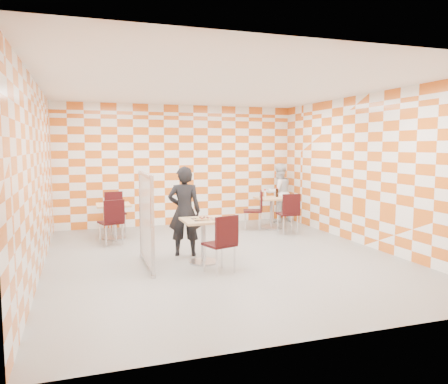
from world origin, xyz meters
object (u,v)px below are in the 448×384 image
object	(u,v)px
empty_table	(114,215)
partition	(146,220)
chair_second_front	(289,210)
second_table	(272,207)
man_dark	(184,211)
chair_main_front	(223,239)
chair_empty_near	(112,218)
man_white	(279,193)
sport_bottle	(265,194)
main_table	(204,233)
soda_bottle	(277,193)
chair_second_side	(257,207)
chair_empty_far	(115,208)

from	to	relation	value
empty_table	partition	distance (m)	2.48
chair_second_front	second_table	bearing A→B (deg)	96.17
partition	empty_table	bearing A→B (deg)	98.11
man_dark	chair_main_front	bearing A→B (deg)	118.35
chair_main_front	chair_empty_near	bearing A→B (deg)	120.03
chair_empty_near	chair_main_front	bearing A→B (deg)	-59.97
man_dark	man_white	distance (m)	4.16
sport_bottle	main_table	bearing A→B (deg)	-130.91
man_dark	soda_bottle	distance (m)	3.39
chair_second_side	partition	xyz separation A→B (m)	(-2.95, -2.43, 0.25)
empty_table	sport_bottle	distance (m)	3.59
chair_main_front	soda_bottle	xyz separation A→B (m)	(2.46, 3.30, 0.31)
main_table	man_white	bearing A→B (deg)	48.15
main_table	empty_table	xyz separation A→B (m)	(-1.30, 2.48, 0.00)
chair_second_side	sport_bottle	world-z (taller)	sport_bottle
chair_main_front	chair_empty_far	distance (m)	4.20
main_table	man_white	xyz separation A→B (m)	(2.97, 3.32, 0.26)
soda_bottle	empty_table	bearing A→B (deg)	-178.61
man_white	sport_bottle	size ratio (longest dim) A/B	7.66
partition	chair_main_front	bearing A→B (deg)	-35.52
chair_second_side	man_white	size ratio (longest dim) A/B	0.60
empty_table	chair_empty_far	bearing A→B (deg)	84.08
second_table	chair_empty_near	world-z (taller)	chair_empty_near
sport_bottle	chair_empty_far	bearing A→B (deg)	169.54
second_table	chair_main_front	xyz separation A→B (m)	(-2.29, -3.23, 0.04)
chair_main_front	partition	size ratio (longest dim) A/B	0.60
partition	soda_bottle	xyz separation A→B (m)	(3.53, 2.54, 0.06)
chair_second_front	man_white	size ratio (longest dim) A/B	0.60
main_table	partition	size ratio (longest dim) A/B	0.48
second_table	chair_second_front	world-z (taller)	chair_second_front
chair_empty_far	chair_empty_near	bearing A→B (deg)	-95.99
man_white	man_dark	bearing A→B (deg)	33.73
soda_bottle	chair_second_side	bearing A→B (deg)	-169.36
empty_table	chair_second_front	bearing A→B (deg)	-11.22
sport_bottle	soda_bottle	distance (m)	0.30
main_table	chair_main_front	size ratio (longest dim) A/B	0.81
chair_second_front	main_table	bearing A→B (deg)	-145.12
chair_second_side	sport_bottle	bearing A→B (deg)	28.76
chair_main_front	sport_bottle	distance (m)	3.99
second_table	chair_second_side	bearing A→B (deg)	-174.37
main_table	chair_main_front	world-z (taller)	chair_main_front
soda_bottle	man_dark	bearing A→B (deg)	-144.48
man_dark	sport_bottle	xyz separation A→B (m)	(2.46, 2.02, 0.03)
man_white	chair_empty_far	bearing A→B (deg)	-6.24
second_table	chair_second_side	xyz separation A→B (m)	(-0.41, -0.04, 0.04)
chair_second_side	chair_empty_far	xyz separation A→B (m)	(-3.21, 0.80, 0.00)
chair_main_front	partition	distance (m)	1.33
chair_second_front	man_white	xyz separation A→B (m)	(0.49, 1.58, 0.22)
chair_second_front	chair_second_side	distance (m)	0.89
chair_empty_near	partition	xyz separation A→B (m)	(0.42, -1.80, 0.25)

